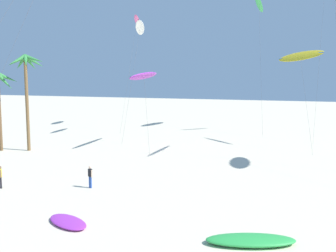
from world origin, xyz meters
name	(u,v)px	position (x,y,z in m)	size (l,w,h in m)	color
palm_tree_0	(26,71)	(-22.84, 33.79, 9.16)	(4.50, 4.24, 11.06)	brown
flying_kite_1	(140,28)	(-16.39, 50.07, 15.54)	(3.65, 11.79, 16.52)	white
flying_kite_3	(137,21)	(-21.58, 59.52, 18.07)	(3.43, 12.37, 18.97)	#EA5193
flying_kite_5	(259,4)	(-1.93, 64.20, 20.26)	(3.49, 13.21, 21.51)	green
flying_kite_6	(300,56)	(5.71, 49.43, 11.04)	(6.22, 8.86, 11.96)	yellow
flying_kite_9	(144,76)	(-11.56, 41.22, 8.63)	(3.79, 8.91, 9.40)	purple
grounded_kite_1	(251,240)	(5.80, 17.31, 0.22)	(4.84, 3.16, 0.43)	green
grounded_kite_3	(68,222)	(-4.48, 16.14, 0.13)	(3.60, 2.78, 0.26)	purple
person_foreground_walker	(90,176)	(-7.49, 23.06, 0.95)	(0.48, 0.30, 1.72)	#284CA3
person_mid_field	(0,176)	(-13.77, 20.41, 0.95)	(0.40, 0.37, 1.73)	black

